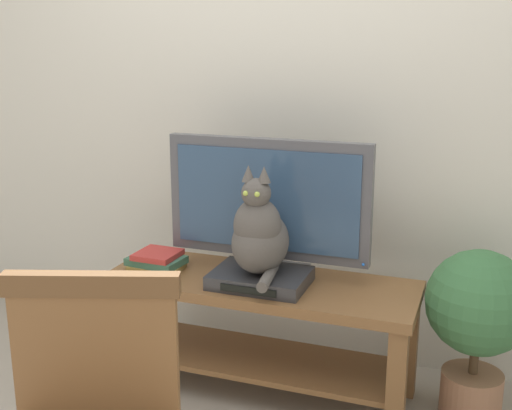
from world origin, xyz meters
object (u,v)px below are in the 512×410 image
(tv_stand, at_px, (260,314))
(tv, at_px, (268,204))
(book_stack, at_px, (157,261))
(potted_plant, at_px, (478,317))
(media_box, at_px, (260,278))
(cat, at_px, (259,234))

(tv_stand, height_order, tv, tv)
(tv_stand, height_order, book_stack, book_stack)
(tv, distance_m, potted_plant, 0.96)
(book_stack, bearing_deg, tv, 14.63)
(book_stack, bearing_deg, media_box, -2.28)
(tv_stand, xyz_separation_m, potted_plant, (0.88, 0.09, 0.08))
(media_box, xyz_separation_m, potted_plant, (0.86, 0.14, -0.10))
(book_stack, bearing_deg, potted_plant, 5.21)
(tv_stand, xyz_separation_m, book_stack, (-0.47, -0.03, 0.19))
(media_box, bearing_deg, cat, -85.99)
(tv_stand, bearing_deg, potted_plant, 6.01)
(media_box, relative_size, cat, 0.86)
(tv, relative_size, cat, 1.95)
(media_box, bearing_deg, book_stack, 177.72)
(book_stack, height_order, potted_plant, potted_plant)
(book_stack, distance_m, potted_plant, 1.36)
(tv_stand, bearing_deg, media_box, -68.88)
(tv_stand, height_order, potted_plant, potted_plant)
(media_box, xyz_separation_m, cat, (0.00, -0.02, 0.20))
(tv_stand, distance_m, tv, 0.47)
(potted_plant, bearing_deg, tv_stand, -173.99)
(tv, bearing_deg, media_box, -82.26)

